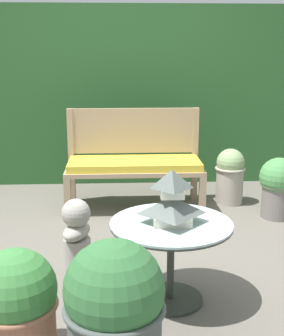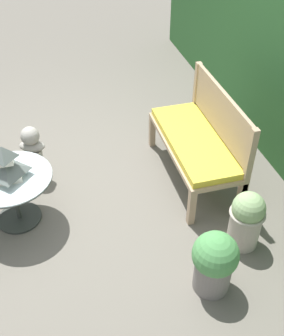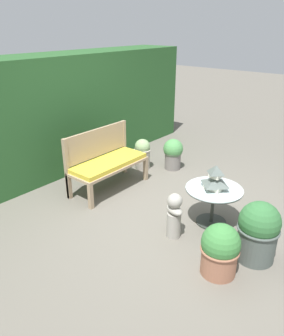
{
  "view_description": "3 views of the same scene",
  "coord_description": "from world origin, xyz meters",
  "px_view_note": "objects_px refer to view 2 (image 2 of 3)",
  "views": [
    {
      "loc": [
        0.0,
        -3.2,
        1.48
      ],
      "look_at": [
        0.19,
        0.27,
        0.6
      ],
      "focal_mm": 50.0,
      "sensor_mm": 36.0,
      "label": 1
    },
    {
      "loc": [
        3.17,
        -0.28,
        2.81
      ],
      "look_at": [
        0.42,
        0.48,
        0.44
      ],
      "focal_mm": 45.0,
      "sensor_mm": 36.0,
      "label": 2
    },
    {
      "loc": [
        -3.09,
        -2.29,
        2.4
      ],
      "look_at": [
        0.16,
        0.41,
        0.53
      ],
      "focal_mm": 35.0,
      "sensor_mm": 36.0,
      "label": 3
    }
  ],
  "objects_px": {
    "garden_bench": "(194,144)",
    "potted_plant_bench_left": "(214,261)",
    "patio_table": "(11,186)",
    "garden_bust": "(33,152)",
    "potted_plant_hedge_corner": "(246,219)",
    "pagoda_birdhouse": "(6,164)"
  },
  "relations": [
    {
      "from": "pagoda_birdhouse",
      "to": "garden_bust",
      "type": "xyz_separation_m",
      "value": [
        -0.57,
        0.21,
        -0.33
      ]
    },
    {
      "from": "garden_bust",
      "to": "potted_plant_hedge_corner",
      "type": "xyz_separation_m",
      "value": [
        1.36,
        1.62,
        -0.02
      ]
    },
    {
      "from": "garden_bench",
      "to": "potted_plant_hedge_corner",
      "type": "height_order",
      "value": "potted_plant_hedge_corner"
    },
    {
      "from": "patio_table",
      "to": "potted_plant_hedge_corner",
      "type": "bearing_deg",
      "value": 66.6
    },
    {
      "from": "garden_bench",
      "to": "potted_plant_bench_left",
      "type": "xyz_separation_m",
      "value": [
        1.28,
        -0.32,
        -0.11
      ]
    },
    {
      "from": "garden_bench",
      "to": "patio_table",
      "type": "relative_size",
      "value": 1.78
    },
    {
      "from": "patio_table",
      "to": "potted_plant_hedge_corner",
      "type": "xyz_separation_m",
      "value": [
        0.79,
        1.83,
        -0.11
      ]
    },
    {
      "from": "potted_plant_hedge_corner",
      "to": "pagoda_birdhouse",
      "type": "bearing_deg",
      "value": -113.4
    },
    {
      "from": "garden_bench",
      "to": "garden_bust",
      "type": "xyz_separation_m",
      "value": [
        -0.42,
        -1.51,
        -0.1
      ]
    },
    {
      "from": "garden_bust",
      "to": "potted_plant_hedge_corner",
      "type": "relative_size",
      "value": 1.07
    },
    {
      "from": "garden_bench",
      "to": "potted_plant_bench_left",
      "type": "height_order",
      "value": "potted_plant_bench_left"
    },
    {
      "from": "garden_bench",
      "to": "potted_plant_bench_left",
      "type": "relative_size",
      "value": 2.32
    },
    {
      "from": "potted_plant_bench_left",
      "to": "pagoda_birdhouse",
      "type": "bearing_deg",
      "value": -128.84
    },
    {
      "from": "pagoda_birdhouse",
      "to": "potted_plant_bench_left",
      "type": "relative_size",
      "value": 0.58
    },
    {
      "from": "garden_bust",
      "to": "potted_plant_bench_left",
      "type": "distance_m",
      "value": 2.08
    },
    {
      "from": "patio_table",
      "to": "garden_bust",
      "type": "height_order",
      "value": "garden_bust"
    },
    {
      "from": "garden_bench",
      "to": "patio_table",
      "type": "bearing_deg",
      "value": -84.97
    },
    {
      "from": "patio_table",
      "to": "garden_bust",
      "type": "xyz_separation_m",
      "value": [
        -0.57,
        0.21,
        -0.09
      ]
    },
    {
      "from": "garden_bench",
      "to": "potted_plant_hedge_corner",
      "type": "distance_m",
      "value": 0.96
    },
    {
      "from": "patio_table",
      "to": "potted_plant_hedge_corner",
      "type": "distance_m",
      "value": 2.0
    },
    {
      "from": "garden_bench",
      "to": "pagoda_birdhouse",
      "type": "xyz_separation_m",
      "value": [
        0.15,
        -1.72,
        0.23
      ]
    },
    {
      "from": "potted_plant_bench_left",
      "to": "potted_plant_hedge_corner",
      "type": "height_order",
      "value": "potted_plant_bench_left"
    }
  ]
}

